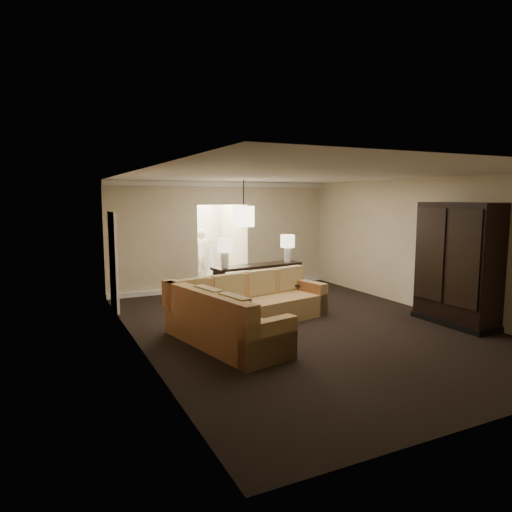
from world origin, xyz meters
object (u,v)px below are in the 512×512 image
coffee_table (236,334)px  person (201,251)px  console_table (258,279)px  armoire (458,267)px  sectional_sofa (247,310)px  drink_table (299,290)px

coffee_table → person: person is taller
console_table → armoire: armoire is taller
coffee_table → person: size_ratio=0.55×
armoire → person: armoire is taller
person → armoire: bearing=129.7°
sectional_sofa → armoire: armoire is taller
armoire → drink_table: bearing=131.5°
coffee_table → person: bearing=76.3°
armoire → coffee_table: bearing=171.3°
coffee_table → console_table: 3.26m
console_table → armoire: (2.53, -3.40, 0.60)m
coffee_table → person: 6.27m
coffee_table → console_table: bearing=58.0°
armoire → person: (-2.77, 6.71, -0.28)m
drink_table → person: 4.48m
armoire → console_table: bearing=126.6°
coffee_table → sectional_sofa: bearing=53.4°
console_table → person: size_ratio=1.37×
sectional_sofa → console_table: (1.24, 2.10, 0.13)m
drink_table → person: size_ratio=0.34×
console_table → drink_table: (0.48, -1.08, -0.11)m
drink_table → armoire: bearing=-48.5°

